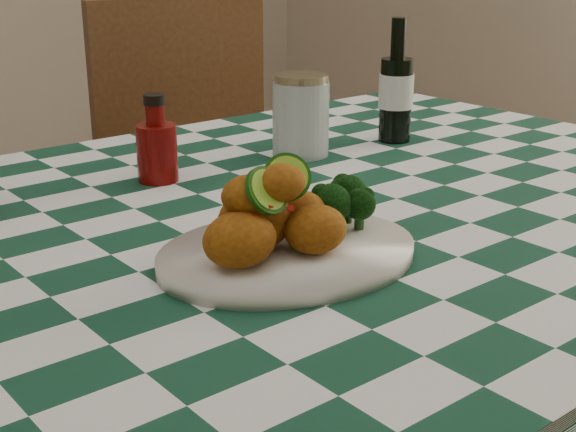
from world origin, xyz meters
TOP-DOWN VIEW (x-y plane):
  - plate at (-0.06, -0.15)m, footprint 0.34×0.29m
  - fried_chicken_pile at (-0.08, -0.15)m, footprint 0.16×0.11m
  - broccoli_side at (0.03, -0.13)m, footprint 0.08×0.08m
  - ketchup_bottle at (-0.01, 0.22)m, footprint 0.08×0.08m
  - mason_jar at (0.25, 0.20)m, footprint 0.10×0.10m
  - beer_bottle at (0.45, 0.17)m, footprint 0.08×0.08m
  - wooden_chair_right at (0.43, 0.73)m, footprint 0.53×0.55m

SIDE VIEW (x-z plane):
  - wooden_chair_right at x=0.43m, z-range 0.00..0.99m
  - plate at x=-0.06m, z-range 0.79..0.80m
  - broccoli_side at x=0.03m, z-range 0.80..0.86m
  - ketchup_bottle at x=-0.01m, z-range 0.79..0.92m
  - fried_chicken_pile at x=-0.08m, z-range 0.80..0.90m
  - mason_jar at x=0.25m, z-range 0.79..0.92m
  - beer_bottle at x=0.45m, z-range 0.79..1.00m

